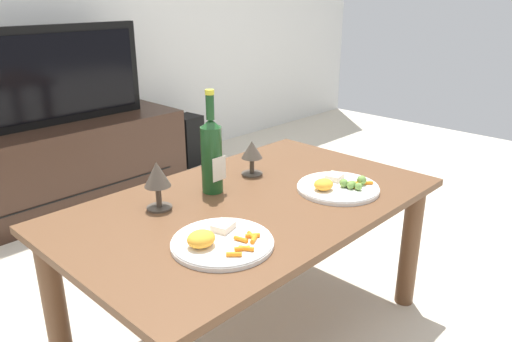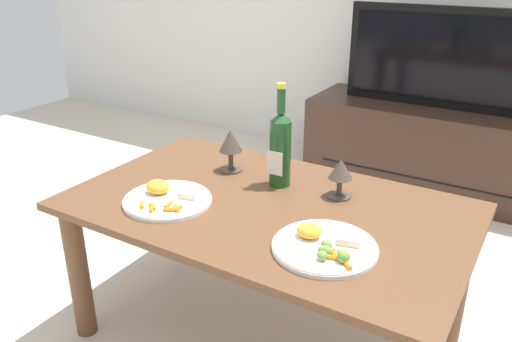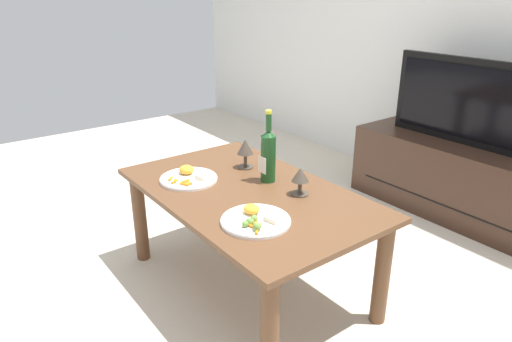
# 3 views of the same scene
# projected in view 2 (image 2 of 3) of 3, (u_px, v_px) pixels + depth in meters

# --- Properties ---
(ground_plane) EXTENTS (6.40, 6.40, 0.00)m
(ground_plane) POSITION_uv_depth(u_px,v_px,m) (265.00, 335.00, 1.81)
(ground_plane) COLOR beige
(dining_table) EXTENTS (1.24, 0.75, 0.52)m
(dining_table) POSITION_uv_depth(u_px,v_px,m) (266.00, 228.00, 1.64)
(dining_table) COLOR brown
(dining_table) RESTS_ON ground_plane
(tv_stand) EXTENTS (1.28, 0.48, 0.48)m
(tv_stand) POSITION_uv_depth(u_px,v_px,m) (425.00, 147.00, 2.88)
(tv_stand) COLOR #382319
(tv_stand) RESTS_ON ground_plane
(tv_screen) EXTENTS (0.96, 0.05, 0.52)m
(tv_screen) POSITION_uv_depth(u_px,v_px,m) (437.00, 58.00, 2.69)
(tv_screen) COLOR black
(tv_screen) RESTS_ON tv_stand
(wine_bottle) EXTENTS (0.07, 0.07, 0.35)m
(wine_bottle) POSITION_uv_depth(u_px,v_px,m) (280.00, 146.00, 1.69)
(wine_bottle) COLOR #19471E
(wine_bottle) RESTS_ON dining_table
(goblet_left) EXTENTS (0.08, 0.08, 0.15)m
(goblet_left) POSITION_uv_depth(u_px,v_px,m) (230.00, 143.00, 1.81)
(goblet_left) COLOR #473D33
(goblet_left) RESTS_ON dining_table
(goblet_right) EXTENTS (0.08, 0.08, 0.13)m
(goblet_right) POSITION_uv_depth(u_px,v_px,m) (340.00, 172.00, 1.62)
(goblet_right) COLOR #473D33
(goblet_right) RESTS_ON dining_table
(dinner_plate_left) EXTENTS (0.28, 0.28, 0.05)m
(dinner_plate_left) POSITION_uv_depth(u_px,v_px,m) (167.00, 198.00, 1.61)
(dinner_plate_left) COLOR white
(dinner_plate_left) RESTS_ON dining_table
(dinner_plate_right) EXTENTS (0.28, 0.28, 0.05)m
(dinner_plate_right) POSITION_uv_depth(u_px,v_px,m) (325.00, 246.00, 1.35)
(dinner_plate_right) COLOR white
(dinner_plate_right) RESTS_ON dining_table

